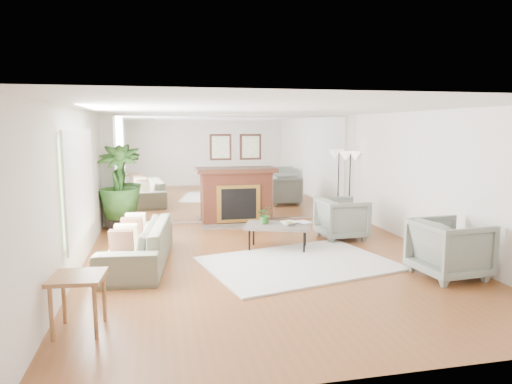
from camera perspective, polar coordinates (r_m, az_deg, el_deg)
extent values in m
plane|color=brown|center=(7.53, 1.95, -8.92)|extent=(7.00, 7.00, 0.00)
cube|color=silver|center=(7.15, -21.92, -0.16)|extent=(0.02, 7.00, 2.50)
cube|color=silver|center=(8.50, 21.94, 1.07)|extent=(0.02, 7.00, 2.50)
cube|color=silver|center=(10.66, -2.60, 2.97)|extent=(6.00, 0.02, 2.50)
cube|color=silver|center=(10.64, -2.58, 2.96)|extent=(5.40, 0.04, 2.40)
cube|color=#B2E09E|center=(7.53, -21.23, 1.03)|extent=(0.04, 2.40, 1.50)
cube|color=brown|center=(10.53, -2.39, -0.66)|extent=(1.60, 0.40, 1.20)
cube|color=gold|center=(10.35, -2.18, -1.49)|extent=(1.00, 0.04, 0.85)
cube|color=black|center=(10.33, -2.16, -1.50)|extent=(0.80, 0.04, 0.70)
cube|color=#61544C|center=(10.30, -2.03, -4.16)|extent=(1.70, 0.55, 0.03)
cube|color=#422315|center=(10.44, -2.39, 2.69)|extent=(1.85, 0.46, 0.10)
cube|color=black|center=(10.52, -4.45, 5.61)|extent=(0.50, 0.04, 0.60)
cube|color=black|center=(10.63, -0.69, 5.66)|extent=(0.50, 0.04, 0.60)
cube|color=silver|center=(7.51, 5.31, -8.88)|extent=(3.31, 2.69, 0.03)
cube|color=#61544C|center=(8.27, 2.76, -4.26)|extent=(1.33, 1.04, 0.06)
cylinder|color=black|center=(8.15, -0.83, -6.12)|extent=(0.03, 0.03, 0.41)
cylinder|color=black|center=(8.05, 6.03, -6.33)|extent=(0.03, 0.03, 0.41)
cylinder|color=black|center=(8.61, -0.32, -5.33)|extent=(0.03, 0.03, 0.41)
cylinder|color=black|center=(8.52, 6.16, -5.52)|extent=(0.03, 0.03, 0.41)
imported|color=#6E715A|center=(7.62, -14.59, -6.33)|extent=(1.18, 2.42, 0.68)
imported|color=gray|center=(9.24, 10.67, -3.26)|extent=(0.92, 0.89, 0.81)
imported|color=gray|center=(7.36, 23.05, -6.50)|extent=(1.03, 1.00, 0.86)
cube|color=#9B663E|center=(5.35, -21.43, -9.88)|extent=(0.60, 0.60, 0.04)
cylinder|color=#9B663E|center=(5.31, -24.23, -13.70)|extent=(0.04, 0.04, 0.60)
cylinder|color=#9B663E|center=(5.20, -19.44, -13.92)|extent=(0.04, 0.04, 0.60)
cylinder|color=#9B663E|center=(5.70, -22.90, -12.10)|extent=(0.04, 0.04, 0.60)
cylinder|color=#9B663E|center=(5.60, -18.46, -12.25)|extent=(0.04, 0.04, 0.60)
cylinder|color=black|center=(10.29, -16.61, -3.52)|extent=(0.53, 0.53, 0.38)
imported|color=#396A27|center=(10.16, -16.81, 1.24)|extent=(0.91, 0.91, 1.57)
cylinder|color=black|center=(11.24, 11.51, -3.26)|extent=(0.28, 0.28, 0.04)
cylinder|color=black|center=(11.12, 11.62, 0.63)|extent=(0.03, 0.03, 1.58)
cone|color=beige|center=(11.00, 11.16, 4.45)|extent=(0.30, 0.30, 0.22)
cone|color=beige|center=(11.09, 12.29, 4.44)|extent=(0.30, 0.30, 0.22)
imported|color=#396A27|center=(8.28, 1.17, -2.83)|extent=(0.33, 0.29, 0.34)
imported|color=#9B663E|center=(8.21, 4.09, -3.91)|extent=(0.34, 0.34, 0.07)
imported|color=#9B663E|center=(8.36, 5.35, -3.86)|extent=(0.31, 0.36, 0.02)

